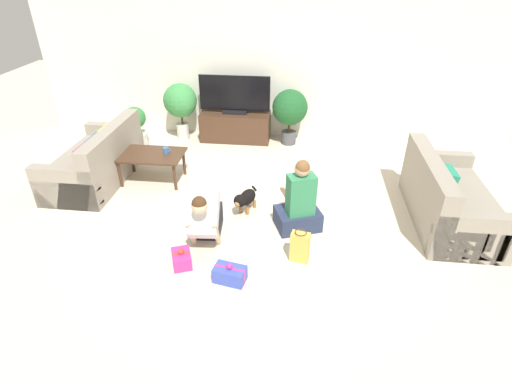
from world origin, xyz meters
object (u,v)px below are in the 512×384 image
potted_plant_corner_left (136,127)px  tv (235,97)px  gift_box_a (230,274)px  gift_box_b (182,259)px  sofa_left (97,162)px  potted_plant_back_left (180,103)px  person_sitting (299,205)px  tv_console (236,126)px  coffee_table (151,157)px  potted_plant_back_right (290,109)px  sofa_right (447,200)px  person_kneeling (206,216)px  gift_bag_a (300,247)px  dog (245,199)px  mug (166,150)px

potted_plant_corner_left → tv: bearing=18.5°
gift_box_a → gift_box_b: 0.60m
sofa_left → tv: (1.78, 1.75, 0.51)m
tv → gift_box_a: bearing=-81.7°
potted_plant_back_left → person_sitting: 3.39m
sofa_left → tv_console: (1.78, 1.75, -0.04)m
coffee_table → potted_plant_back_right: bearing=39.8°
sofa_right → potted_plant_back_left: (-4.00, 2.19, 0.39)m
potted_plant_back_left → potted_plant_back_right: 1.93m
tv_console → person_kneeling: (0.15, -3.01, 0.08)m
potted_plant_back_left → gift_box_b: potted_plant_back_left is taller
gift_box_b → gift_bag_a: gift_bag_a is taller
tv_console → dog: tv_console is taller
dog → coffee_table: bearing=176.9°
sofa_right → potted_plant_back_left: size_ratio=1.69×
coffee_table → tv_console: 1.93m
gift_box_a → mug: bearing=122.2°
gift_bag_a → coffee_table: bearing=144.3°
tv → mug: size_ratio=10.28×
potted_plant_back_left → potted_plant_back_right: potted_plant_back_left is taller
mug → tv: bearing=65.0°
sofa_right → coffee_table: sofa_right is taller
tv → gift_box_a: (0.53, -3.66, -0.72)m
sofa_left → dog: 2.37m
sofa_left → person_sitting: (2.98, -0.89, 0.04)m
coffee_table → potted_plant_back_left: 1.64m
person_kneeling → coffee_table: bearing=125.0°
person_sitting → dog: (-0.69, 0.27, -0.13)m
dog → mug: bearing=171.7°
potted_plant_corner_left → gift_box_b: potted_plant_corner_left is taller
potted_plant_corner_left → person_sitting: 3.52m
tv_console → mug: (-0.75, -1.62, 0.23)m
gift_box_a → gift_box_b: size_ratio=1.09×
tv_console → gift_box_b: bearing=-90.5°
coffee_table → sofa_left: bearing=-174.1°
person_sitting → tv_console: bearing=-86.3°
sofa_left → person_kneeling: bearing=56.7°
potted_plant_corner_left → person_sitting: person_sitting is taller
potted_plant_back_right → gift_bag_a: (0.27, -3.20, -0.45)m
potted_plant_back_right → coffee_table: bearing=-140.2°
potted_plant_corner_left → person_kneeling: bearing=-54.2°
sofa_right → potted_plant_back_right: 3.04m
dog → mug: size_ratio=4.14×
sofa_left → potted_plant_corner_left: 1.21m
potted_plant_corner_left → gift_bag_a: bearing=-43.3°
sofa_right → potted_plant_corner_left: bearing=70.0°
tv_console → dog: bearing=-77.8°
person_kneeling → sofa_left: bearing=142.0°
potted_plant_corner_left → gift_box_a: size_ratio=2.06×
potted_plant_back_left → gift_box_a: size_ratio=2.83×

